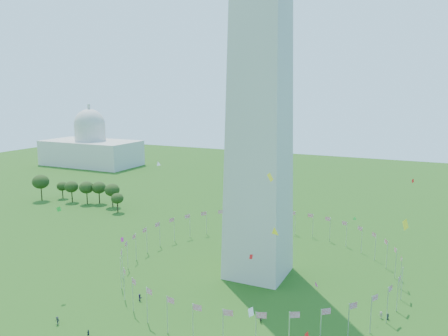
% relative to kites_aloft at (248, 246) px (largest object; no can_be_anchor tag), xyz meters
% --- Properties ---
extents(flag_ring, '(80.24, 80.24, 9.00)m').
position_rel_kites_aloft_xyz_m(flag_ring, '(-8.05, 28.26, -14.84)').
color(flag_ring, silver).
rests_on(flag_ring, ground).
extents(capitol_building, '(70.00, 35.00, 46.00)m').
position_rel_kites_aloft_xyz_m(capitol_building, '(-188.05, 158.26, 3.66)').
color(capitol_building, beige).
rests_on(capitol_building, ground).
extents(kites_aloft, '(96.25, 67.14, 33.77)m').
position_rel_kites_aloft_xyz_m(kites_aloft, '(0.00, 0.00, 0.00)').
color(kites_aloft, yellow).
rests_on(kites_aloft, ground).
extents(tree_line_west, '(55.28, 14.99, 12.77)m').
position_rel_kites_aloft_xyz_m(tree_line_west, '(-115.98, 68.91, -13.89)').
color(tree_line_west, '#2B4717').
rests_on(tree_line_west, ground).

